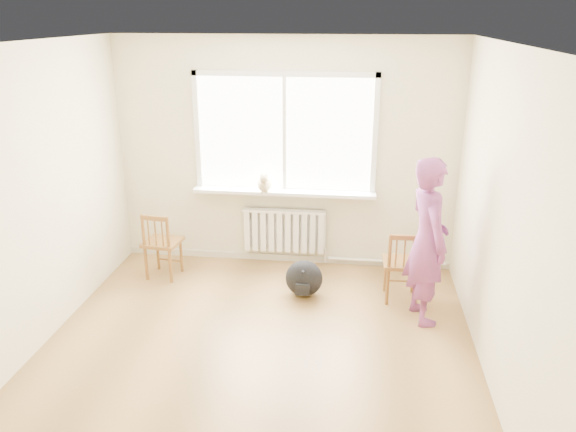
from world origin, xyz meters
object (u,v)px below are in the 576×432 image
(chair_left, at_px, (161,245))
(chair_right, at_px, (402,266))
(person, at_px, (427,241))
(cat, at_px, (265,183))
(backpack, at_px, (304,278))

(chair_left, height_order, chair_right, chair_left)
(chair_left, distance_m, person, 2.99)
(person, xyz_separation_m, cat, (-1.77, 1.02, 0.22))
(person, bearing_deg, backpack, 59.35)
(chair_right, xyz_separation_m, person, (0.19, -0.34, 0.43))
(chair_left, xyz_separation_m, person, (2.91, -0.56, 0.43))
(chair_right, distance_m, cat, 1.83)
(chair_left, distance_m, backpack, 1.71)
(chair_right, xyz_separation_m, cat, (-1.57, 0.68, 0.65))
(chair_right, height_order, person, person)
(backpack, bearing_deg, cat, 127.69)
(chair_left, relative_size, cat, 2.09)
(person, distance_m, backpack, 1.42)
(person, height_order, backpack, person)
(chair_right, distance_m, person, 0.58)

